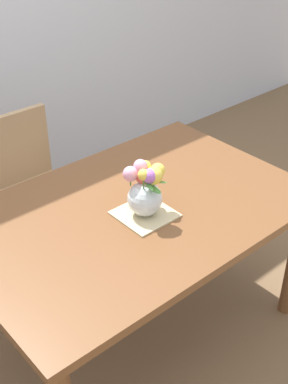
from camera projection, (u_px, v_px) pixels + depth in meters
ground_plane at (136, 326)px, 2.68m from camera, size 12.00×12.00×0.00m
dining_table at (134, 224)px, 2.32m from camera, size 1.54×1.03×0.76m
chair_far at (28, 181)px, 2.90m from camera, size 0.42×0.42×0.90m
placemat at (144, 214)px, 2.22m from camera, size 0.23×0.23×0.01m
flower_vase at (145, 189)px, 2.16m from camera, size 0.20×0.20×0.24m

